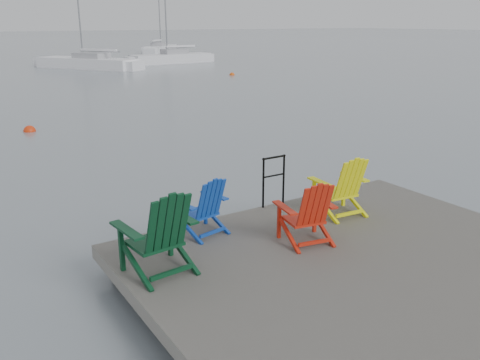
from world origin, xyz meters
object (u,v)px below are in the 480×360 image
chair_green (160,232)px  sailboat_far (171,59)px  handrail (274,176)px  chair_yellow (342,185)px  sailboat_mid (160,49)px  buoy_d (100,65)px  chair_blue (203,206)px  buoy_c (232,75)px  buoy_a (30,131)px  chair_red (308,212)px  sailboat_near (88,64)px

chair_green → sailboat_far: 41.06m
handrail → chair_yellow: chair_yellow is taller
handrail → sailboat_mid: (20.39, 51.10, -0.69)m
chair_yellow → buoy_d: size_ratio=3.12×
chair_blue → chair_yellow: chair_yellow is taller
chair_green → chair_yellow: chair_green is taller
chair_green → buoy_c: (16.56, 25.23, -1.08)m
handrail → sailboat_mid: bearing=68.2°
buoy_a → chair_green: bearing=-93.4°
buoy_a → chair_yellow: bearing=-78.0°
chair_green → chair_red: chair_green is taller
chair_green → buoy_a: (0.76, 12.82, -1.08)m
chair_red → sailboat_near: (7.46, 36.36, -0.64)m
buoy_d → buoy_a: bearing=-112.5°
sailboat_near → sailboat_far: bearing=-24.1°
chair_green → sailboat_near: sailboat_near is taller
sailboat_far → buoy_a: sailboat_far is taller
chair_yellow → buoy_d: bearing=82.7°
sailboat_mid → sailboat_far: 16.26m
sailboat_far → buoy_d: size_ratio=31.07×
sailboat_mid → buoy_c: (-6.56, -27.16, -0.36)m
chair_blue → buoy_c: 28.93m
sailboat_far → chair_green: bearing=150.5°
sailboat_near → sailboat_mid: bearing=18.6°
sailboat_near → handrail: bearing=-133.2°
handrail → sailboat_mid: sailboat_mid is taller
chair_red → sailboat_far: 40.43m
handrail → sailboat_far: bearing=67.6°
buoy_a → chair_blue: bearing=-88.5°
sailboat_far → buoy_a: bearing=141.2°
chair_yellow → sailboat_far: (14.07, 36.85, -0.67)m
chair_red → buoy_a: bearing=106.8°
sailboat_mid → chair_red: bearing=-71.7°
chair_green → chair_red: size_ratio=1.18×
buoy_c → sailboat_far: bearing=85.6°
chair_red → sailboat_mid: (20.91, 52.68, -0.64)m
chair_green → chair_red: 2.22m
handrail → chair_green: (-2.73, -1.29, 0.04)m
chair_blue → buoy_d: 39.44m
chair_yellow → handrail: bearing=129.3°
sailboat_far → chair_blue: bearing=151.4°
buoy_d → chair_green: bearing=-106.5°
sailboat_near → sailboat_far: 7.89m
handrail → sailboat_far: size_ratio=0.09×
chair_blue → buoy_d: chair_blue is taller
chair_green → buoy_c: bearing=50.9°
buoy_a → sailboat_near: bearing=69.0°
sailboat_near → buoy_a: sailboat_near is taller
chair_blue → buoy_a: bearing=80.1°
chair_yellow → buoy_c: size_ratio=2.82×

